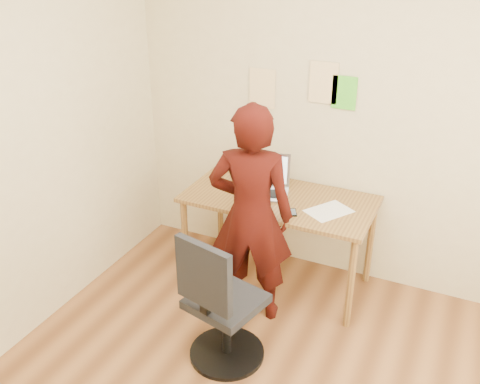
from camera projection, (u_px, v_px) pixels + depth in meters
The scene contains 10 objects.
room at pixel (260, 219), 2.40m from camera, with size 3.58×3.58×2.78m.
desk at pixel (279, 208), 4.00m from camera, with size 1.40×0.70×0.74m.
laptop at pixel (264, 185), 4.02m from camera, with size 0.44×0.41×0.26m.
paper_sheet at pixel (329, 211), 3.76m from camera, with size 0.22×0.31×0.00m, color white.
phone at pixel (292, 212), 3.74m from camera, with size 0.10×0.12×0.01m.
wall_note_left at pixel (262, 88), 4.06m from camera, with size 0.21×0.00×0.30m, color #FFD998.
wall_note_mid at pixel (323, 83), 3.83m from camera, with size 0.21×0.00×0.30m, color #FFD998.
wall_note_right at pixel (344, 93), 3.80m from camera, with size 0.18×0.00×0.24m, color #58DE32.
office_chair at pixel (220, 310), 3.31m from camera, with size 0.50×0.51×0.94m.
person at pixel (251, 216), 3.60m from camera, with size 0.58×0.38×1.58m, color #320A06.
Camera 1 is at (0.81, -1.94, 2.52)m, focal length 40.00 mm.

